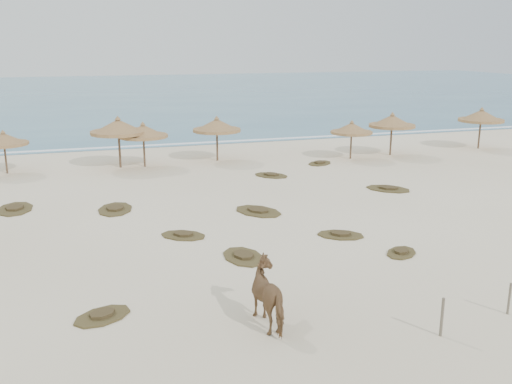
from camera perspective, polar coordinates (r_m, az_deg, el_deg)
The scene contains 24 objects.
ground at distance 19.11m, azimuth -2.29°, elevation -8.46°, with size 160.00×160.00×0.00m, color beige.
ocean at distance 92.40m, azimuth -14.71°, elevation 9.54°, with size 200.00×100.00×0.01m, color #2B6483.
foam_line at distance 43.87m, azimuth -11.23°, elevation 4.54°, with size 70.00×0.60×0.01m, color white.
palapa_1 at distance 36.65m, azimuth -23.93°, elevation 4.80°, with size 2.96×2.96×2.61m.
palapa_2 at distance 36.12m, azimuth -13.62°, elevation 6.29°, with size 3.56×3.56×3.22m.
palapa_3 at distance 36.08m, azimuth -11.22°, elevation 5.93°, with size 3.17×3.17×2.83m.
palapa_4 at distance 37.35m, azimuth -3.94°, elevation 6.61°, with size 3.72×3.72×2.95m.
palapa_5 at distance 38.44m, azimuth 9.54°, elevation 6.26°, with size 3.29×3.29×2.60m.
palapa_6 at distance 40.28m, azimuth 13.45°, elevation 6.85°, with size 4.19×4.19×2.97m.
palapa_7 at distance 44.77m, azimuth 21.60°, elevation 7.04°, with size 3.85×3.85×3.04m.
horse at distance 15.76m, azimuth 1.64°, elevation -10.23°, with size 0.94×2.07×1.74m, color brown.
fence_post_near at distance 16.06m, azimuth 18.10°, elevation -11.81°, with size 0.08×0.08×1.09m, color #6B5F50.
fence_post_far at distance 17.97m, azimuth 24.00°, elevation -9.72°, with size 0.07×0.07×0.95m, color #6B5F50.
scrub_2 at distance 23.09m, azimuth -7.29°, elevation -4.29°, with size 2.23×2.08×0.16m.
scrub_3 at distance 26.13m, azimuth 0.21°, elevation -1.91°, with size 2.60×2.92×0.16m.
scrub_4 at distance 23.20m, azimuth 8.45°, elevation -4.24°, with size 2.23×1.97×0.16m.
scrub_5 at distance 30.94m, azimuth 13.07°, elevation 0.34°, with size 2.73×2.73×0.16m.
scrub_6 at distance 28.78m, azimuth -22.98°, elevation -1.54°, with size 1.68×2.52×0.16m.
scrub_7 at distance 33.23m, azimuth 1.52°, elevation 1.70°, with size 2.39×2.45×0.16m.
scrub_9 at distance 20.70m, azimuth -1.26°, elevation -6.44°, with size 1.62×2.27×0.16m.
scrub_10 at distance 36.84m, azimuth 6.39°, elevation 2.90°, with size 2.30×2.19×0.16m.
scrub_11 at distance 17.03m, azimuth -15.11°, elevation -11.84°, with size 2.03×1.79×0.16m.
scrub_12 at distance 21.73m, azimuth 14.32°, elevation -5.87°, with size 1.79×1.74×0.16m.
scrub_13 at distance 27.25m, azimuth -13.90°, elevation -1.65°, with size 1.93×2.61×0.16m.
Camera 1 is at (-4.52, -16.99, 7.50)m, focal length 40.00 mm.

